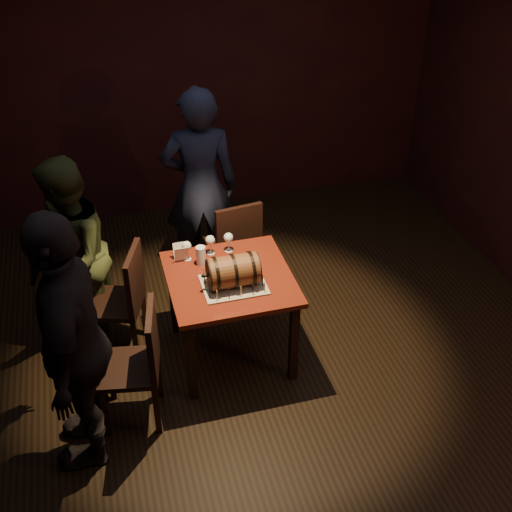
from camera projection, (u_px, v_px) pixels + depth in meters
name	position (u px, v px, depth m)	size (l,w,h in m)	color
room_shell	(258.00, 204.00, 4.23)	(5.04, 5.04, 2.80)	black
pub_table	(230.00, 289.00, 4.72)	(0.90, 0.90, 0.75)	#52150D
cake_board	(234.00, 285.00, 4.57)	(0.45, 0.35, 0.01)	#AB9E8A
barrel_cake	(233.00, 271.00, 4.50)	(0.41, 0.25, 0.25)	brown
birthday_candles	(234.00, 279.00, 4.54)	(0.40, 0.30, 0.09)	#EEDC8E
wine_glass_left	(187.00, 247.00, 4.77)	(0.07, 0.07, 0.16)	silver
wine_glass_mid	(210.00, 241.00, 4.83)	(0.07, 0.07, 0.16)	silver
wine_glass_right	(228.00, 238.00, 4.86)	(0.07, 0.07, 0.16)	silver
pint_of_ale	(201.00, 256.00, 4.75)	(0.07, 0.07, 0.15)	silver
menu_card	(181.00, 253.00, 4.79)	(0.10, 0.05, 0.13)	white
chair_back	(235.00, 243.00, 5.43)	(0.45, 0.45, 0.93)	black
chair_left_rear	(124.00, 297.00, 4.83)	(0.51, 0.51, 0.93)	black
chair_left_front	(140.00, 360.00, 4.27)	(0.47, 0.47, 0.93)	black
person_back	(200.00, 188.00, 5.47)	(0.65, 0.43, 1.78)	black
person_left_rear	(71.00, 256.00, 4.81)	(0.76, 0.59, 1.57)	#333A1D
person_left_front	(73.00, 343.00, 3.83)	(1.07, 0.45, 1.83)	black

